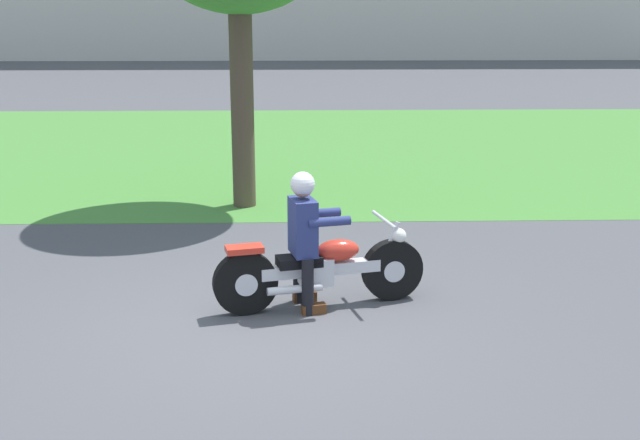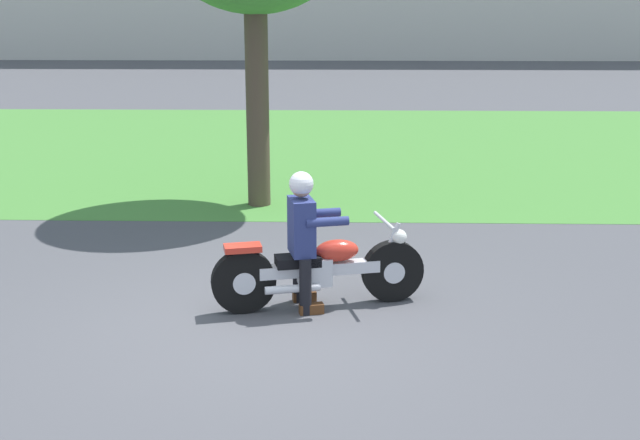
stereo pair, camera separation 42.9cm
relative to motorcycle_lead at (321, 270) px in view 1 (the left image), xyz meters
name	(u,v)px [view 1 (the left image)]	position (x,y,z in m)	size (l,w,h in m)	color
ground	(262,327)	(-0.58, -0.53, -0.39)	(120.00, 120.00, 0.00)	#4C4C51
grass_verge	(281,147)	(-0.58, 9.21, -0.39)	(60.00, 12.00, 0.01)	#478438
motorcycle_lead	(321,270)	(0.00, 0.00, 0.00)	(2.13, 0.81, 0.88)	black
rider_lead	(305,230)	(-0.16, -0.04, 0.43)	(0.62, 0.55, 1.40)	black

